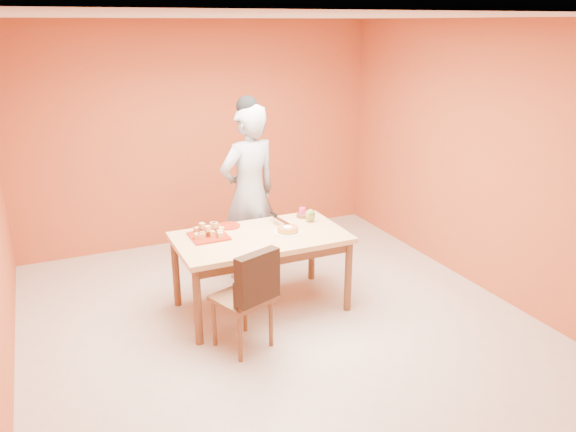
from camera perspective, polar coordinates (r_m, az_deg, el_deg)
name	(u,v)px	position (r m, az deg, el deg)	size (l,w,h in m)	color
floor	(283,327)	(5.27, -0.55, -11.21)	(5.00, 5.00, 0.00)	beige
ceiling	(282,16)	(4.55, -0.66, 19.61)	(5.00, 5.00, 0.00)	white
wall_back	(200,135)	(7.03, -8.91, 8.16)	(4.50, 4.50, 0.00)	#AF4B28
wall_right	(488,161)	(5.97, 19.66, 5.33)	(5.00, 5.00, 0.00)	#AF4B28
dining_table	(261,244)	(5.32, -2.79, -2.91)	(1.60, 0.90, 0.76)	#F4BE7F
dining_chair	(243,296)	(4.77, -4.63, -8.14)	(0.56, 0.62, 0.93)	brown
pastry_pile	(209,230)	(5.27, -8.08, -1.43)	(0.30, 0.30, 0.10)	#E7BB62
person	(249,194)	(5.94, -3.97, 2.29)	(0.69, 0.45, 1.89)	gray
pastry_platter	(209,236)	(5.29, -8.05, -2.03)	(0.34, 0.34, 0.02)	maroon
red_dinner_plate	(229,226)	(5.53, -6.05, -1.01)	(0.23, 0.23, 0.01)	maroon
white_cake_plate	(288,232)	(5.34, -0.02, -1.67)	(0.27, 0.27, 0.01)	white
sponge_cake	(288,229)	(5.33, -0.02, -1.38)	(0.20, 0.20, 0.05)	gold
cake_server	(281,221)	(5.48, -0.70, -0.46)	(0.05, 0.28, 0.01)	silver
egg_ornament	(310,216)	(5.62, 2.27, 0.05)	(0.11, 0.08, 0.13)	olive
magenta_glass	(302,212)	(5.78, 1.47, 0.40)	(0.07, 0.07, 0.09)	#E0216C
checker_tin	(302,216)	(5.76, 1.42, 0.03)	(0.11, 0.11, 0.03)	#3A1A0F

